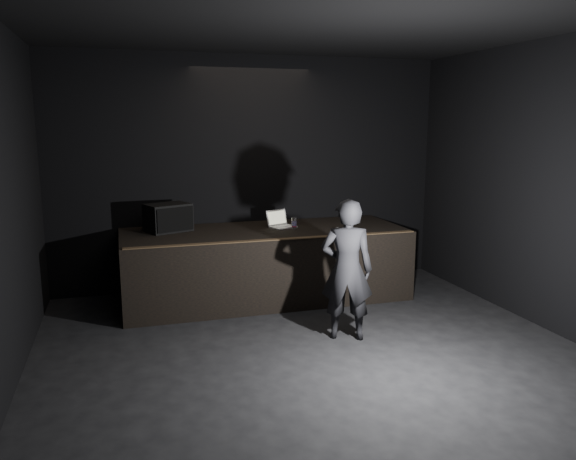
% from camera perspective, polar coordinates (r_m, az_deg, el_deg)
% --- Properties ---
extents(ground, '(7.00, 7.00, 0.00)m').
position_cam_1_polar(ground, '(5.82, 4.61, -14.65)').
color(ground, black).
rests_on(ground, ground).
extents(room_walls, '(6.10, 7.10, 3.52)m').
position_cam_1_polar(room_walls, '(5.28, 4.94, 5.58)').
color(room_walls, black).
rests_on(room_walls, ground).
extents(stage_riser, '(4.00, 1.50, 1.00)m').
position_cam_1_polar(stage_riser, '(8.11, -2.35, -3.45)').
color(stage_riser, black).
rests_on(stage_riser, ground).
extents(riser_lip, '(3.92, 0.10, 0.01)m').
position_cam_1_polar(riser_lip, '(7.33, -1.00, -0.94)').
color(riser_lip, brown).
rests_on(riser_lip, stage_riser).
extents(stage_monitor, '(0.70, 0.61, 0.39)m').
position_cam_1_polar(stage_monitor, '(8.03, -12.07, 1.24)').
color(stage_monitor, black).
rests_on(stage_monitor, stage_riser).
extents(cable, '(0.76, 0.50, 0.02)m').
position_cam_1_polar(cable, '(8.32, -11.75, 0.28)').
color(cable, black).
rests_on(cable, stage_riser).
extents(laptop, '(0.44, 0.42, 0.24)m').
position_cam_1_polar(laptop, '(8.22, -0.79, 0.76)').
color(laptop, white).
rests_on(laptop, stage_riser).
extents(beer_can, '(0.07, 0.07, 0.17)m').
position_cam_1_polar(beer_can, '(8.00, 0.63, 0.64)').
color(beer_can, silver).
rests_on(beer_can, stage_riser).
extents(plastic_cup, '(0.08, 0.08, 0.10)m').
position_cam_1_polar(plastic_cup, '(8.48, 0.72, 1.01)').
color(plastic_cup, white).
rests_on(plastic_cup, stage_riser).
extents(wii_remote, '(0.13, 0.16, 0.03)m').
position_cam_1_polar(wii_remote, '(7.99, 5.47, 0.08)').
color(wii_remote, white).
rests_on(wii_remote, stage_riser).
extents(person, '(0.71, 0.59, 1.66)m').
position_cam_1_polar(person, '(6.55, 5.99, -4.01)').
color(person, black).
rests_on(person, ground).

